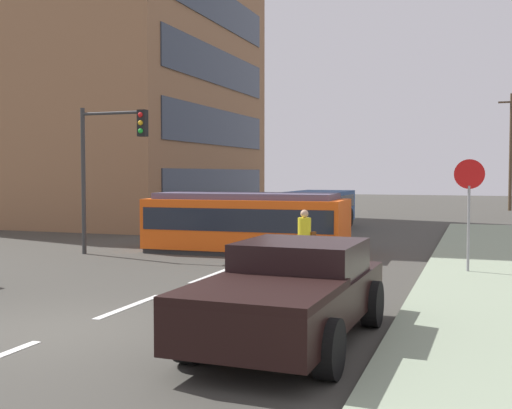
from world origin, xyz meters
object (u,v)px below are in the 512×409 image
(pickup_truck_parked, at_px, (292,292))
(city_bus, at_px, (319,207))
(stop_sign, at_px, (469,191))
(streetcar_tram, at_px, (246,222))
(traffic_light_mast, at_px, (108,152))
(utility_pole_distant, at_px, (511,150))
(pedestrian_crossing, at_px, (305,236))

(pickup_truck_parked, bearing_deg, city_bus, 102.70)
(stop_sign, bearing_deg, streetcar_tram, 159.01)
(streetcar_tram, relative_size, traffic_light_mast, 1.41)
(streetcar_tram, xyz_separation_m, traffic_light_mast, (-3.96, -2.14, 2.31))
(city_bus, height_order, traffic_light_mast, traffic_light_mast)
(streetcar_tram, distance_m, pickup_truck_parked, 11.30)
(streetcar_tram, xyz_separation_m, utility_pole_distant, (9.41, 28.45, 3.29))
(utility_pole_distant, bearing_deg, pedestrian_crossing, -101.65)
(pedestrian_crossing, relative_size, stop_sign, 0.58)
(traffic_light_mast, height_order, utility_pole_distant, utility_pole_distant)
(pickup_truck_parked, xyz_separation_m, stop_sign, (2.51, 7.59, 1.40))
(stop_sign, bearing_deg, city_bus, 119.34)
(pedestrian_crossing, bearing_deg, stop_sign, 6.36)
(city_bus, height_order, pickup_truck_parked, city_bus)
(pedestrian_crossing, xyz_separation_m, traffic_light_mast, (-6.85, 1.06, 2.40))
(city_bus, distance_m, pedestrian_crossing, 13.31)
(city_bus, height_order, pedestrian_crossing, city_bus)
(stop_sign, bearing_deg, utility_pole_distant, 85.77)
(pickup_truck_parked, distance_m, stop_sign, 8.12)
(pedestrian_crossing, xyz_separation_m, stop_sign, (4.22, 0.47, 1.25))
(pickup_truck_parked, height_order, utility_pole_distant, utility_pole_distant)
(city_bus, bearing_deg, pickup_truck_parked, -77.30)
(city_bus, bearing_deg, stop_sign, -60.66)
(city_bus, distance_m, stop_sign, 14.43)
(city_bus, relative_size, pedestrian_crossing, 3.05)
(stop_sign, bearing_deg, traffic_light_mast, 176.96)
(pedestrian_crossing, bearing_deg, traffic_light_mast, 171.22)
(pickup_truck_parked, relative_size, stop_sign, 1.75)
(traffic_light_mast, relative_size, utility_pole_distant, 0.58)
(pedestrian_crossing, xyz_separation_m, pickup_truck_parked, (1.71, -7.12, -0.15))
(pickup_truck_parked, bearing_deg, stop_sign, 71.72)
(pickup_truck_parked, bearing_deg, streetcar_tram, 114.00)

